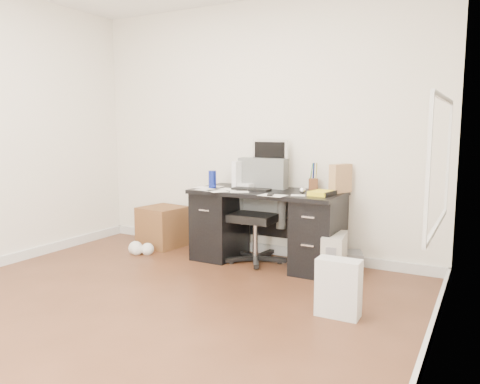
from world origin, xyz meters
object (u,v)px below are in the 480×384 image
at_px(lcd_monitor, 270,163).
at_px(pc_tower, 334,256).
at_px(wicker_basket, 163,226).
at_px(office_chair, 256,211).
at_px(keyboard, 251,189).
at_px(desk, 267,225).

distance_m(lcd_monitor, pc_tower, 1.22).
xyz_separation_m(lcd_monitor, wicker_basket, (-1.29, -0.17, -0.78)).
height_order(lcd_monitor, office_chair, lcd_monitor).
bearing_deg(keyboard, office_chair, 75.31).
height_order(keyboard, office_chair, office_chair).
height_order(pc_tower, wicker_basket, wicker_basket).
bearing_deg(pc_tower, lcd_monitor, 146.22).
bearing_deg(wicker_basket, keyboard, -6.46).
relative_size(lcd_monitor, pc_tower, 1.23).
distance_m(desk, office_chair, 0.18).
relative_size(office_chair, wicker_basket, 2.30).
height_order(lcd_monitor, pc_tower, lcd_monitor).
xyz_separation_m(keyboard, office_chair, (0.02, 0.07, -0.23)).
bearing_deg(pc_tower, desk, 160.03).
height_order(office_chair, pc_tower, office_chair).
height_order(desk, pc_tower, desk).
relative_size(desk, pc_tower, 3.62).
relative_size(desk, wicker_basket, 3.26).
distance_m(office_chair, wicker_basket, 1.28).
bearing_deg(office_chair, desk, 0.63).
bearing_deg(pc_tower, wicker_basket, 165.53).
distance_m(keyboard, pc_tower, 1.06).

